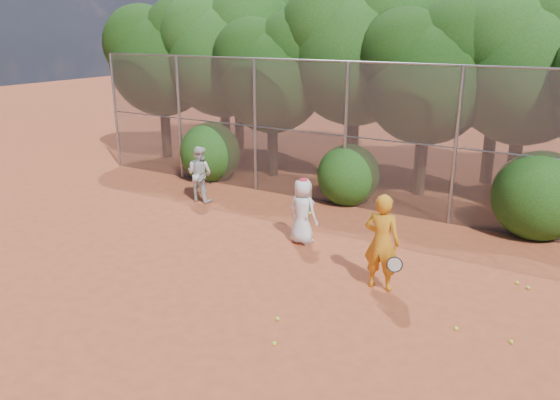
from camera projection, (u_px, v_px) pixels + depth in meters
The scene contains 23 objects.
ground at pixel (257, 298), 10.27m from camera, with size 80.00×80.00×0.00m, color #9A4022.
fence_back at pixel (376, 137), 14.60m from camera, with size 20.05×0.09×4.03m.
tree_0 at pixel (163, 53), 20.29m from camera, with size 4.38×3.81×6.00m.
tree_1 at pixel (225, 48), 19.39m from camera, with size 4.64×4.03×6.35m.
tree_2 at pixel (274, 68), 17.77m from camera, with size 3.99×3.47×5.47m.
tree_3 at pixel (359, 43), 17.11m from camera, with size 4.89×4.26×6.70m.
tree_4 at pixel (430, 68), 15.58m from camera, with size 4.19×3.64×5.73m.
tree_5 at pixel (530, 59), 14.91m from camera, with size 4.51×3.92×6.17m.
tree_9 at pixel (239, 41), 21.71m from camera, with size 4.83×4.20×6.62m.
tree_10 at pixel (358, 34), 19.32m from camera, with size 5.15×4.48×7.06m.
tree_11 at pixel (503, 51), 16.67m from camera, with size 4.64×4.03×6.35m.
bush_0 at pixel (210, 149), 18.06m from camera, with size 2.00×2.00×2.00m, color #184110.
bush_1 at pixel (348, 172), 15.63m from camera, with size 1.80×1.80×1.80m, color #184110.
bush_2 at pixel (539, 192), 13.11m from camera, with size 2.20×2.20×2.20m, color #184110.
player_yellow at pixel (382, 242), 10.41m from camera, with size 0.87×0.54×1.92m.
player_teen at pixel (303, 211), 12.70m from camera, with size 0.84×0.62×1.58m.
player_white at pixel (200, 174), 15.80m from camera, with size 0.89×0.79×1.63m.
ball_0 at pixel (456, 328), 9.18m from camera, with size 0.07×0.07×0.07m, color #C7E92A.
ball_1 at pixel (517, 283), 10.81m from camera, with size 0.07×0.07×0.07m, color #C7E92A.
ball_2 at pixel (274, 343), 8.74m from camera, with size 0.07×0.07×0.07m, color #C7E92A.
ball_3 at pixel (511, 342), 8.79m from camera, with size 0.07×0.07×0.07m, color #C7E92A.
ball_4 at pixel (278, 319), 9.48m from camera, with size 0.07×0.07×0.07m, color #C7E92A.
ball_5 at pixel (528, 288), 10.61m from camera, with size 0.07×0.07×0.07m, color #C7E92A.
Camera 1 is at (5.14, -7.67, 4.88)m, focal length 35.00 mm.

